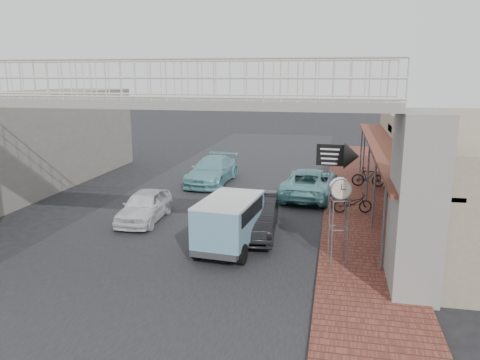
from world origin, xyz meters
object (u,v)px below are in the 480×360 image
at_px(angkot_van, 231,216).
at_px(street_clock, 340,193).
at_px(white_hatchback, 145,206).
at_px(arrow_sign, 349,157).
at_px(dark_sedan, 255,214).
at_px(angkot_far, 212,171).
at_px(angkot_curb, 310,183).
at_px(motorcycle_near, 353,203).
at_px(motorcycle_far, 368,177).

xyz_separation_m(angkot_van, street_clock, (3.62, -0.72, 1.20)).
bearing_deg(street_clock, white_hatchback, 145.75).
bearing_deg(street_clock, arrow_sign, 73.43).
distance_m(dark_sedan, angkot_far, 8.74).
height_order(white_hatchback, angkot_curb, angkot_curb).
bearing_deg(arrow_sign, motorcycle_near, 49.82).
height_order(dark_sedan, motorcycle_near, dark_sedan).
bearing_deg(angkot_far, white_hatchback, -94.99).
xyz_separation_m(angkot_van, motorcycle_far, (5.18, 10.15, -0.56)).
xyz_separation_m(angkot_far, angkot_van, (3.27, -9.63, 0.45)).
bearing_deg(angkot_van, angkot_far, 114.41).
bearing_deg(motorcycle_far, angkot_curb, 131.08).
bearing_deg(street_clock, dark_sedan, 128.72).
relative_size(dark_sedan, motorcycle_far, 2.70).
bearing_deg(arrow_sign, angkot_curb, 124.64).
relative_size(motorcycle_far, arrow_sign, 0.55).
xyz_separation_m(motorcycle_near, motorcycle_far, (0.93, 5.16, 0.08)).
bearing_deg(white_hatchback, motorcycle_near, 14.43).
bearing_deg(motorcycle_far, arrow_sign, 168.76).
bearing_deg(dark_sedan, arrow_sign, 36.10).
height_order(angkot_curb, motorcycle_far, angkot_curb).
relative_size(angkot_van, street_clock, 1.43).
xyz_separation_m(dark_sedan, arrow_sign, (3.47, 2.97, 1.83)).
height_order(white_hatchback, motorcycle_near, white_hatchback).
relative_size(dark_sedan, angkot_far, 0.93).
distance_m(angkot_van, street_clock, 3.88).
height_order(motorcycle_near, arrow_sign, arrow_sign).
bearing_deg(motorcycle_far, white_hatchback, 130.78).
height_order(dark_sedan, arrow_sign, arrow_sign).
bearing_deg(angkot_curb, angkot_van, 77.98).
bearing_deg(arrow_sign, angkot_van, -126.14).
xyz_separation_m(angkot_far, motorcycle_near, (7.52, -4.64, -0.19)).
relative_size(dark_sedan, angkot_curb, 0.89).
bearing_deg(motorcycle_near, white_hatchback, 95.07).
bearing_deg(white_hatchback, angkot_far, 79.86).
distance_m(white_hatchback, angkot_far, 7.32).
xyz_separation_m(dark_sedan, angkot_far, (-3.79, 7.88, -0.04)).
xyz_separation_m(motorcycle_near, arrow_sign, (-0.26, -0.27, 2.05)).
relative_size(angkot_curb, angkot_van, 1.32).
height_order(dark_sedan, angkot_curb, dark_sedan).
bearing_deg(angkot_far, angkot_van, -68.87).
distance_m(dark_sedan, motorcycle_near, 4.94).
height_order(angkot_far, motorcycle_near, angkot_far).
height_order(angkot_van, street_clock, street_clock).
xyz_separation_m(angkot_curb, motorcycle_near, (2.01, -2.69, -0.18)).
xyz_separation_m(angkot_curb, angkot_far, (-5.51, 1.95, 0.01)).
relative_size(white_hatchback, arrow_sign, 1.22).
bearing_deg(angkot_curb, street_clock, 103.52).
relative_size(motorcycle_near, street_clock, 0.60).
xyz_separation_m(dark_sedan, angkot_curb, (1.72, 5.93, -0.04)).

